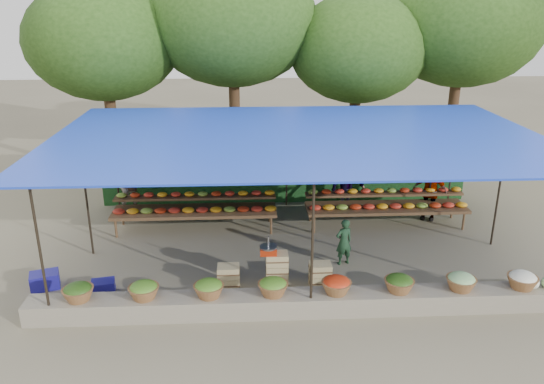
{
  "coord_description": "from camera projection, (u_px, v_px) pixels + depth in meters",
  "views": [
    {
      "loc": [
        -1.18,
        -11.47,
        5.62
      ],
      "look_at": [
        -0.56,
        0.2,
        1.39
      ],
      "focal_mm": 35.0,
      "sensor_mm": 36.0,
      "label": 1
    }
  ],
  "objects": [
    {
      "name": "weighing_scale",
      "position": [
        268.0,
        250.0,
        10.75
      ],
      "size": [
        0.36,
        0.36,
        0.38
      ],
      "color": "#B62B0E",
      "rests_on": "crate_counter"
    },
    {
      "name": "stone_curb",
      "position": [
        310.0,
        303.0,
        10.09
      ],
      "size": [
        10.6,
        0.55,
        0.4
      ],
      "primitive_type": "cube",
      "color": "slate",
      "rests_on": "ground"
    },
    {
      "name": "crate_counter",
      "position": [
        276.0,
        273.0,
        10.94
      ],
      "size": [
        2.35,
        0.34,
        0.77
      ],
      "color": "tan",
      "rests_on": "ground"
    },
    {
      "name": "customer_right",
      "position": [
        430.0,
        192.0,
        14.24
      ],
      "size": [
        1.0,
        0.75,
        1.57
      ],
      "primitive_type": "imported",
      "rotation": [
        0.0,
        0.0,
        -0.46
      ],
      "color": "slate",
      "rests_on": "ground"
    },
    {
      "name": "blue_crate_front",
      "position": [
        103.0,
        287.0,
        10.77
      ],
      "size": [
        0.51,
        0.41,
        0.27
      ],
      "primitive_type": "cube",
      "rotation": [
        0.0,
        0.0,
        0.19
      ],
      "color": "navy",
      "rests_on": "ground"
    },
    {
      "name": "blue_crate_back",
      "position": [
        45.0,
        280.0,
        10.96
      ],
      "size": [
        0.66,
        0.56,
        0.34
      ],
      "primitive_type": "cube",
      "rotation": [
        0.0,
        0.0,
        0.32
      ],
      "color": "navy",
      "rests_on": "ground"
    },
    {
      "name": "vendor_seated",
      "position": [
        344.0,
        242.0,
        11.84
      ],
      "size": [
        0.46,
        0.37,
        1.09
      ],
      "primitive_type": "imported",
      "rotation": [
        0.0,
        0.0,
        3.47
      ],
      "color": "#1A3B22",
      "rests_on": "ground"
    },
    {
      "name": "netting_backdrop",
      "position": [
        286.0,
        162.0,
        15.27
      ],
      "size": [
        10.6,
        0.06,
        2.5
      ],
      "primitive_type": "cube",
      "color": "#1B4E21",
      "rests_on": "ground"
    },
    {
      "name": "fruit_table_left",
      "position": [
        195.0,
        207.0,
        13.68
      ],
      "size": [
        4.21,
        0.95,
        0.93
      ],
      "color": "#4A2C1D",
      "rests_on": "ground"
    },
    {
      "name": "customer_left",
      "position": [
        131.0,
        186.0,
        14.45
      ],
      "size": [
        0.93,
        0.78,
        1.71
      ],
      "primitive_type": "imported",
      "rotation": [
        0.0,
        0.0,
        0.17
      ],
      "color": "slate",
      "rests_on": "ground"
    },
    {
      "name": "produce_baskets",
      "position": [
        305.0,
        286.0,
        9.96
      ],
      "size": [
        8.98,
        0.58,
        0.34
      ],
      "color": "brown",
      "rests_on": "stone_curb"
    },
    {
      "name": "tree_row",
      "position": [
        296.0,
        31.0,
        16.88
      ],
      "size": [
        16.51,
        5.5,
        7.12
      ],
      "color": "#3E2C16",
      "rests_on": "ground"
    },
    {
      "name": "ground",
      "position": [
        296.0,
        249.0,
        12.74
      ],
      "size": [
        60.0,
        60.0,
        0.0
      ],
      "primitive_type": "plane",
      "color": "#68604C",
      "rests_on": "ground"
    },
    {
      "name": "customer_mid",
      "position": [
        348.0,
        181.0,
        14.82
      ],
      "size": [
        1.29,
        1.06,
        1.73
      ],
      "primitive_type": "imported",
      "rotation": [
        0.0,
        0.0,
        0.44
      ],
      "color": "slate",
      "rests_on": "ground"
    },
    {
      "name": "stall_canopy",
      "position": [
        297.0,
        140.0,
        11.88
      ],
      "size": [
        10.8,
        6.6,
        2.82
      ],
      "color": "black",
      "rests_on": "ground"
    },
    {
      "name": "fruit_table_right",
      "position": [
        386.0,
        203.0,
        13.93
      ],
      "size": [
        4.21,
        0.95,
        0.93
      ],
      "color": "#4A2C1D",
      "rests_on": "ground"
    }
  ]
}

